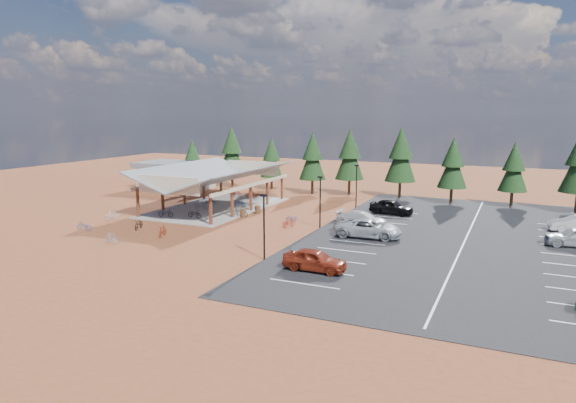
{
  "coord_description": "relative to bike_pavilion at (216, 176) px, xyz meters",
  "views": [
    {
      "loc": [
        22.45,
        -43.99,
        11.27
      ],
      "look_at": [
        1.45,
        2.24,
        2.36
      ],
      "focal_mm": 32.0,
      "sensor_mm": 36.0,
      "label": 1
    }
  ],
  "objects": [
    {
      "name": "bike_1",
      "position": [
        -1.01,
        -1.87,
        -3.18
      ],
      "size": [
        1.84,
        0.68,
        1.08
      ],
      "primitive_type": "imported",
      "rotation": [
        0.0,
        0.0,
        1.67
      ],
      "color": "gray",
      "rests_on": "concrete_pad"
    },
    {
      "name": "trash_bin_0",
      "position": [
        5.52,
        -3.48,
        -3.37
      ],
      "size": [
        0.6,
        0.6,
        0.9
      ],
      "primitive_type": "cylinder",
      "color": "#4C311B",
      "rests_on": "ground"
    },
    {
      "name": "bike_16",
      "position": [
        5.13,
        -3.35,
        -3.33
      ],
      "size": [
        1.93,
        0.81,
        0.99
      ],
      "primitive_type": "imported",
      "rotation": [
        0.0,
        0.0,
        4.63
      ],
      "color": "black",
      "rests_on": "ground"
    },
    {
      "name": "asphalt_lot",
      "position": [
        28.5,
        -4.0,
        -3.8
      ],
      "size": [
        27.0,
        44.0,
        0.04
      ],
      "primitive_type": "cube",
      "color": "black",
      "rests_on": "ground"
    },
    {
      "name": "pine_2",
      "position": [
        -0.58,
        15.91,
        0.82
      ],
      "size": [
        3.27,
        3.27,
        7.62
      ],
      "color": "#382314",
      "rests_on": "ground"
    },
    {
      "name": "bike_8",
      "position": [
        -0.89,
        -12.68,
        -3.32
      ],
      "size": [
        1.28,
        2.03,
        1.01
      ],
      "primitive_type": "imported",
      "rotation": [
        0.0,
        0.0,
        0.35
      ],
      "color": "black",
      "rests_on": "ground"
    },
    {
      "name": "bike_11",
      "position": [
        3.14,
        -14.18,
        -3.28
      ],
      "size": [
        1.01,
        1.87,
        1.08
      ],
      "primitive_type": "imported",
      "rotation": [
        0.0,
        0.0,
        0.29
      ],
      "color": "maroon",
      "rests_on": "ground"
    },
    {
      "name": "car_2",
      "position": [
        20.39,
        -6.72,
        -2.95
      ],
      "size": [
        6.16,
        3.19,
        1.66
      ],
      "primitive_type": "imported",
      "rotation": [
        0.0,
        0.0,
        1.65
      ],
      "color": "#A3A7AB",
      "rests_on": "asphalt_lot"
    },
    {
      "name": "lamp_post_2",
      "position": [
        15.0,
        7.0,
        -0.85
      ],
      "size": [
        0.5,
        0.25,
        5.14
      ],
      "color": "black",
      "rests_on": "ground"
    },
    {
      "name": "bike_7",
      "position": [
        0.7,
        7.21,
        -3.18
      ],
      "size": [
        1.82,
        0.59,
        1.08
      ],
      "primitive_type": "imported",
      "rotation": [
        0.0,
        0.0,
        1.52
      ],
      "color": "#98311B",
      "rests_on": "concrete_pad"
    },
    {
      "name": "car_3",
      "position": [
        18.64,
        -2.79,
        -3.02
      ],
      "size": [
        5.35,
        2.4,
        1.52
      ],
      "primitive_type": "imported",
      "rotation": [
        0.0,
        0.0,
        1.52
      ],
      "color": "#BABABA",
      "rests_on": "asphalt_lot"
    },
    {
      "name": "bike_3",
      "position": [
        -1.76,
        7.68,
        -3.27
      ],
      "size": [
        1.54,
        0.58,
        0.91
      ],
      "primitive_type": "imported",
      "rotation": [
        0.0,
        0.0,
        1.47
      ],
      "color": "maroon",
      "rests_on": "concrete_pad"
    },
    {
      "name": "bike_2",
      "position": [
        -1.41,
        0.44,
        -3.27
      ],
      "size": [
        1.75,
        0.65,
        0.91
      ],
      "primitive_type": "imported",
      "rotation": [
        0.0,
        0.0,
        1.54
      ],
      "color": "#1747A0",
      "rests_on": "concrete_pad"
    },
    {
      "name": "outbuilding",
      "position": [
        -14.0,
        11.0,
        -1.8
      ],
      "size": [
        11.0,
        7.0,
        3.9
      ],
      "color": "#ADA593",
      "rests_on": "ground"
    },
    {
      "name": "pine_7",
      "position": [
        31.81,
        15.33,
        0.94
      ],
      "size": [
        3.35,
        3.35,
        7.8
      ],
      "color": "#382314",
      "rests_on": "ground"
    },
    {
      "name": "pine_1",
      "position": [
        -7.22,
        15.87,
        1.75
      ],
      "size": [
        3.92,
        3.92,
        9.13
      ],
      "color": "#382314",
      "rests_on": "ground"
    },
    {
      "name": "ground",
      "position": [
        10.0,
        -7.0,
        -3.82
      ],
      "size": [
        140.0,
        140.0,
        0.0
      ],
      "primitive_type": "plane",
      "color": "brown",
      "rests_on": "ground"
    },
    {
      "name": "car_4",
      "position": [
        19.79,
        4.62,
        -2.97
      ],
      "size": [
        5.01,
        2.54,
        1.64
      ],
      "primitive_type": "imported",
      "rotation": [
        0.0,
        0.0,
        1.44
      ],
      "color": "black",
      "rests_on": "asphalt_lot"
    },
    {
      "name": "concrete_pad",
      "position": [
        0.0,
        0.0,
        -3.77
      ],
      "size": [
        10.6,
        18.6,
        0.1
      ],
      "primitive_type": "cube",
      "color": "gray",
      "rests_on": "ground"
    },
    {
      "name": "bike_4",
      "position": [
        1.25,
        -6.41,
        -3.27
      ],
      "size": [
        1.79,
        0.8,
        0.91
      ],
      "primitive_type": "imported",
      "rotation": [
        0.0,
        0.0,
        1.45
      ],
      "color": "black",
      "rests_on": "concrete_pad"
    },
    {
      "name": "pine_0",
      "position": [
        -13.71,
        14.96,
        0.48
      ],
      "size": [
        3.03,
        3.03,
        7.06
      ],
      "color": "#382314",
      "rests_on": "ground"
    },
    {
      "name": "pine_4",
      "position": [
        11.38,
        15.63,
        1.71
      ],
      "size": [
        3.89,
        3.89,
        9.07
      ],
      "color": "#382314",
      "rests_on": "ground"
    },
    {
      "name": "bike_9",
      "position": [
        -6.63,
        -10.12,
        -3.38
      ],
      "size": [
        1.16,
        1.48,
        0.89
      ],
      "primitive_type": "imported",
      "rotation": [
        0.0,
        0.0,
        2.57
      ],
      "color": "#9FA1A7",
      "rests_on": "ground"
    },
    {
      "name": "bike_0",
      "position": [
        -1.93,
        -7.17,
        -3.29
      ],
      "size": [
        1.74,
        1.04,
        0.86
      ],
      "primitive_type": "imported",
      "rotation": [
        0.0,
        0.0,
        1.87
      ],
      "color": "black",
      "rests_on": "concrete_pad"
    },
    {
      "name": "pine_5",
      "position": [
        18.27,
        15.74,
        1.93
      ],
      "size": [
        4.04,
        4.04,
        9.41
      ],
      "color": "#382314",
      "rests_on": "ground"
    },
    {
      "name": "lamp_post_1",
      "position": [
        15.0,
        -5.0,
        -0.85
      ],
      "size": [
        0.5,
        0.25,
        5.14
      ],
      "color": "black",
      "rests_on": "ground"
    },
    {
      "name": "car_0",
      "position": [
        19.57,
        -18.0,
        -3.0
      ],
      "size": [
        4.62,
        1.87,
        1.57
      ],
      "primitive_type": "imported",
      "rotation": [
        0.0,
        0.0,
        1.57
      ],
      "color": "maroon",
      "rests_on": "asphalt_lot"
    },
    {
      "name": "car_8",
      "position": [
        37.2,
        -2.68,
        -2.95
      ],
      "size": [
        5.11,
        2.57,
        1.67
      ],
      "primitive_type": "imported",
      "rotation": [
        0.0,
        0.0,
        -1.45
      ],
      "color": "#ACB1B5",
      "rests_on": "asphalt_lot"
    },
    {
      "name": "bike_pavilion",
      "position": [
        0.0,
        0.0,
        0.0
      ],
      "size": [
        11.65,
        19.4,
        4.97
      ],
      "color": "#562A18",
      "rests_on": "concrete_pad"
    },
    {
      "name": "bike_6",
      "position": [
        2.17,
        1.67,
        -3.31
      ],
      "size": [
        1.67,
        0.87,
        0.84
      ],
      "primitive_type": "imported",
      "rotation": [
        0.0,
        0.0,
        1.36
      ],
      "color": "navy",
      "rests_on": "concrete_pad"
    },
    {
      "name": "bike_5",
      "position": [
        3.46,
        -1.76,
        -3.25
      ],
      "size": [
        1.65,
        0.9,
        0.95
      ],
      "primitive_type": "imported",
      "rotation": [
        0.0,
        0.0,
        1.88
      ],
      "color": "gray",
      "rests_on": "concrete_pad"
    },
    {
      "name": "pine_6",
      "position": [
        24.94,
        14.55,
        1.22
      ],
      "size": [
        3.55,
        3.55,
        8.27
      ],
      "color": "#382314",
      "rests_on": "ground"
    },
    {
      "name": "bike_13",
      "position": [
        0.58,
        -17.83,
        -3.37
      ],
      "size": [
        1.5,
        0.43,
        0.9
      ],
      "primitive_type": "imported",
      "rotation": [
        0.0,
        0.0,
        4.72
      ],
      "color": "gray",
      "rests_on": "ground"
    },
    {
      "name": "bike_14",
      "position": [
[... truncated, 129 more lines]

